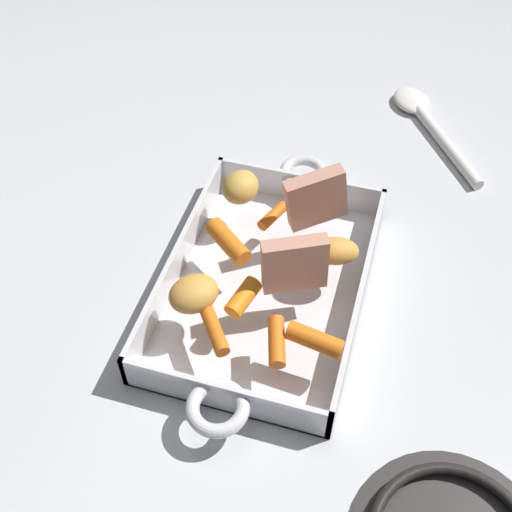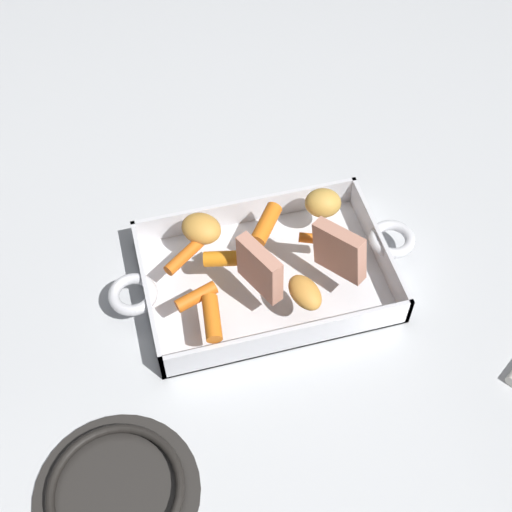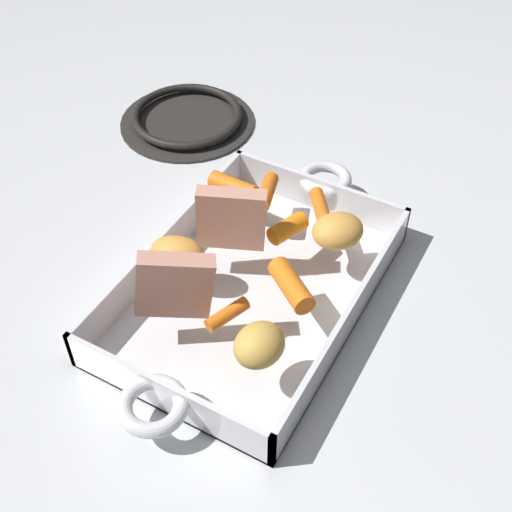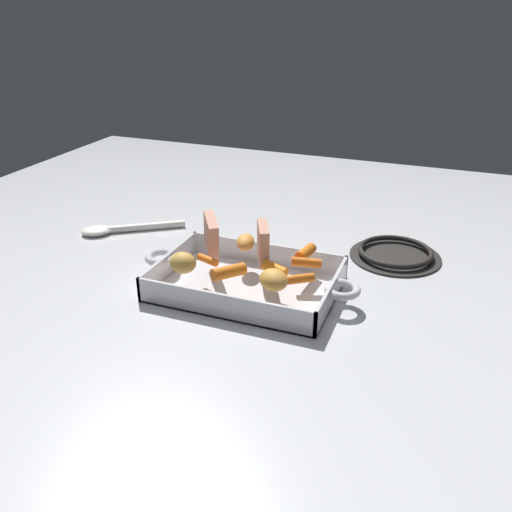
{
  "view_description": "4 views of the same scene",
  "coord_description": "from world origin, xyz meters",
  "px_view_note": "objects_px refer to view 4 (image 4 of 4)",
  "views": [
    {
      "loc": [
        -0.49,
        -0.13,
        0.64
      ],
      "look_at": [
        -0.01,
        0.01,
        0.08
      ],
      "focal_mm": 45.9,
      "sensor_mm": 36.0,
      "label": 1
    },
    {
      "loc": [
        -0.16,
        -0.55,
        0.83
      ],
      "look_at": [
        -0.02,
        -0.01,
        0.08
      ],
      "focal_mm": 49.31,
      "sensor_mm": 36.0,
      "label": 2
    },
    {
      "loc": [
        0.43,
        0.25,
        0.57
      ],
      "look_at": [
        0.01,
        0.01,
        0.08
      ],
      "focal_mm": 47.39,
      "sensor_mm": 36.0,
      "label": 3
    },
    {
      "loc": [
        -0.35,
        0.86,
        0.52
      ],
      "look_at": [
        -0.01,
        -0.03,
        0.06
      ],
      "focal_mm": 38.28,
      "sensor_mm": 36.0,
      "label": 4
    }
  ],
  "objects_px": {
    "roasting_dish": "(247,282)",
    "potato_near_roast": "(183,263)",
    "baby_carrot_short": "(296,279)",
    "potato_golden_large": "(274,280)",
    "baby_carrot_southeast": "(306,262)",
    "baby_carrot_long": "(208,260)",
    "baby_carrot_northeast": "(306,253)",
    "potato_whole": "(245,242)",
    "serving_spoon": "(119,229)",
    "baby_carrot_southwest": "(229,272)",
    "stove_burner_rear": "(395,254)",
    "roast_slice_thin": "(263,243)",
    "roast_slice_thick": "(211,235)",
    "baby_carrot_center_left": "(275,269)"
  },
  "relations": [
    {
      "from": "baby_carrot_long",
      "to": "roast_slice_thick",
      "type": "bearing_deg",
      "value": -73.44
    },
    {
      "from": "baby_carrot_southwest",
      "to": "baby_carrot_northeast",
      "type": "relative_size",
      "value": 1.06
    },
    {
      "from": "roast_slice_thick",
      "to": "baby_carrot_center_left",
      "type": "relative_size",
      "value": 1.58
    },
    {
      "from": "baby_carrot_center_left",
      "to": "potato_whole",
      "type": "xyz_separation_m",
      "value": [
        0.09,
        -0.08,
        0.0
      ]
    },
    {
      "from": "roasting_dish",
      "to": "potato_whole",
      "type": "relative_size",
      "value": 7.64
    },
    {
      "from": "potato_whole",
      "to": "stove_burner_rear",
      "type": "distance_m",
      "value": 0.34
    },
    {
      "from": "baby_carrot_short",
      "to": "potato_golden_large",
      "type": "relative_size",
      "value": 1.14
    },
    {
      "from": "serving_spoon",
      "to": "baby_carrot_southeast",
      "type": "bearing_deg",
      "value": 133.63
    },
    {
      "from": "roast_slice_thin",
      "to": "baby_carrot_short",
      "type": "relative_size",
      "value": 1.12
    },
    {
      "from": "baby_carrot_center_left",
      "to": "baby_carrot_southeast",
      "type": "height_order",
      "value": "baby_carrot_center_left"
    },
    {
      "from": "potato_golden_large",
      "to": "stove_burner_rear",
      "type": "xyz_separation_m",
      "value": [
        -0.17,
        -0.31,
        -0.06
      ]
    },
    {
      "from": "baby_carrot_northeast",
      "to": "potato_whole",
      "type": "xyz_separation_m",
      "value": [
        0.13,
        0.0,
        0.0
      ]
    },
    {
      "from": "roast_slice_thick",
      "to": "baby_carrot_long",
      "type": "height_order",
      "value": "roast_slice_thick"
    },
    {
      "from": "baby_carrot_center_left",
      "to": "potato_whole",
      "type": "distance_m",
      "value": 0.13
    },
    {
      "from": "baby_carrot_southwest",
      "to": "potato_golden_large",
      "type": "xyz_separation_m",
      "value": [
        -0.09,
        0.01,
        0.01
      ]
    },
    {
      "from": "baby_carrot_northeast",
      "to": "potato_near_roast",
      "type": "distance_m",
      "value": 0.24
    },
    {
      "from": "stove_burner_rear",
      "to": "baby_carrot_long",
      "type": "bearing_deg",
      "value": 39.07
    },
    {
      "from": "baby_carrot_long",
      "to": "baby_carrot_northeast",
      "type": "bearing_deg",
      "value": -151.37
    },
    {
      "from": "baby_carrot_center_left",
      "to": "potato_near_roast",
      "type": "xyz_separation_m",
      "value": [
        0.16,
        0.05,
        0.01
      ]
    },
    {
      "from": "roasting_dish",
      "to": "potato_golden_large",
      "type": "relative_size",
      "value": 7.66
    },
    {
      "from": "baby_carrot_southeast",
      "to": "stove_burner_rear",
      "type": "relative_size",
      "value": 0.29
    },
    {
      "from": "potato_near_roast",
      "to": "baby_carrot_center_left",
      "type": "bearing_deg",
      "value": -161.85
    },
    {
      "from": "baby_carrot_long",
      "to": "stove_burner_rear",
      "type": "height_order",
      "value": "baby_carrot_long"
    },
    {
      "from": "roast_slice_thin",
      "to": "stove_burner_rear",
      "type": "xyz_separation_m",
      "value": [
        -0.23,
        -0.21,
        -0.08
      ]
    },
    {
      "from": "roasting_dish",
      "to": "baby_carrot_southwest",
      "type": "distance_m",
      "value": 0.07
    },
    {
      "from": "baby_carrot_short",
      "to": "stove_burner_rear",
      "type": "xyz_separation_m",
      "value": [
        -0.14,
        -0.28,
        -0.05
      ]
    },
    {
      "from": "baby_carrot_center_left",
      "to": "potato_whole",
      "type": "relative_size",
      "value": 0.81
    },
    {
      "from": "baby_carrot_northeast",
      "to": "baby_carrot_center_left",
      "type": "xyz_separation_m",
      "value": [
        0.03,
        0.09,
        -0.0
      ]
    },
    {
      "from": "roast_slice_thick",
      "to": "baby_carrot_long",
      "type": "relative_size",
      "value": 1.56
    },
    {
      "from": "roasting_dish",
      "to": "serving_spoon",
      "type": "bearing_deg",
      "value": -21.03
    },
    {
      "from": "potato_golden_large",
      "to": "baby_carrot_center_left",
      "type": "bearing_deg",
      "value": -73.38
    },
    {
      "from": "baby_carrot_southeast",
      "to": "stove_burner_rear",
      "type": "xyz_separation_m",
      "value": [
        -0.14,
        -0.21,
        -0.05
      ]
    },
    {
      "from": "baby_carrot_southeast",
      "to": "potato_golden_large",
      "type": "bearing_deg",
      "value": 74.12
    },
    {
      "from": "roasting_dish",
      "to": "potato_near_roast",
      "type": "relative_size",
      "value": 8.45
    },
    {
      "from": "baby_carrot_northeast",
      "to": "serving_spoon",
      "type": "height_order",
      "value": "baby_carrot_northeast"
    },
    {
      "from": "baby_carrot_southeast",
      "to": "potato_golden_large",
      "type": "relative_size",
      "value": 0.99
    },
    {
      "from": "baby_carrot_northeast",
      "to": "potato_golden_large",
      "type": "distance_m",
      "value": 0.14
    },
    {
      "from": "serving_spoon",
      "to": "potato_golden_large",
      "type": "bearing_deg",
      "value": 121.58
    },
    {
      "from": "baby_carrot_northeast",
      "to": "baby_carrot_center_left",
      "type": "distance_m",
      "value": 0.1
    },
    {
      "from": "baby_carrot_short",
      "to": "potato_golden_large",
      "type": "xyz_separation_m",
      "value": [
        0.03,
        0.03,
        0.01
      ]
    },
    {
      "from": "baby_carrot_southeast",
      "to": "serving_spoon",
      "type": "bearing_deg",
      "value": -12.5
    },
    {
      "from": "roast_slice_thin",
      "to": "potato_golden_large",
      "type": "relative_size",
      "value": 1.28
    },
    {
      "from": "roast_slice_thick",
      "to": "baby_carrot_center_left",
      "type": "xyz_separation_m",
      "value": [
        -0.15,
        0.05,
        -0.03
      ]
    },
    {
      "from": "potato_golden_large",
      "to": "serving_spoon",
      "type": "height_order",
      "value": "potato_golden_large"
    },
    {
      "from": "baby_carrot_northeast",
      "to": "baby_carrot_long",
      "type": "relative_size",
      "value": 1.3
    },
    {
      "from": "potato_golden_large",
      "to": "serving_spoon",
      "type": "relative_size",
      "value": 0.26
    },
    {
      "from": "roasting_dish",
      "to": "roast_slice_thin",
      "type": "bearing_deg",
      "value": -118.0
    },
    {
      "from": "roasting_dish",
      "to": "potato_whole",
      "type": "xyz_separation_m",
      "value": [
        0.03,
        -0.07,
        0.05
      ]
    },
    {
      "from": "roasting_dish",
      "to": "serving_spoon",
      "type": "distance_m",
      "value": 0.42
    },
    {
      "from": "baby_carrot_short",
      "to": "stove_burner_rear",
      "type": "relative_size",
      "value": 0.33
    }
  ]
}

